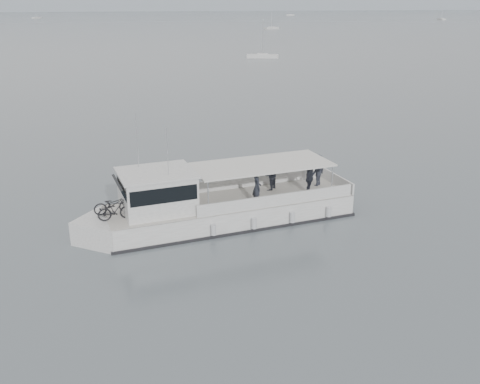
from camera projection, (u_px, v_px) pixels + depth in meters
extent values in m
plane|color=#566066|center=(268.00, 226.00, 27.58)|extent=(1400.00, 1400.00, 0.00)
cube|color=white|center=(231.00, 213.00, 28.06)|extent=(13.17, 5.30, 1.39)
cube|color=white|center=(107.00, 231.00, 25.85)|extent=(3.43, 3.43, 1.39)
cube|color=beige|center=(231.00, 200.00, 27.83)|extent=(13.17, 5.30, 0.06)
cube|color=black|center=(231.00, 220.00, 28.21)|extent=(13.40, 5.46, 0.19)
cube|color=white|center=(252.00, 181.00, 29.82)|extent=(8.45, 1.39, 0.64)
cube|color=white|center=(278.00, 200.00, 26.95)|extent=(8.45, 1.39, 0.64)
cube|color=white|center=(337.00, 180.00, 29.91)|extent=(0.62, 3.39, 0.64)
cube|color=white|center=(157.00, 192.00, 26.18)|extent=(3.81, 3.36, 1.92)
cube|color=black|center=(123.00, 194.00, 25.55)|extent=(0.99, 2.73, 1.23)
cube|color=black|center=(157.00, 186.00, 26.07)|extent=(3.60, 3.37, 0.75)
cube|color=white|center=(156.00, 173.00, 25.83)|extent=(4.05, 3.60, 0.11)
cube|color=silver|center=(261.00, 165.00, 27.82)|extent=(7.65, 4.26, 0.09)
cylinder|color=silver|center=(208.00, 198.00, 25.63)|extent=(0.07, 0.07, 1.76)
cylinder|color=silver|center=(190.00, 180.00, 28.25)|extent=(0.07, 0.07, 1.76)
cylinder|color=silver|center=(332.00, 181.00, 27.99)|extent=(0.07, 0.07, 1.76)
cylinder|color=silver|center=(305.00, 166.00, 30.61)|extent=(0.07, 0.07, 1.76)
cylinder|color=silver|center=(137.00, 141.00, 25.98)|extent=(0.04, 0.04, 2.77)
cylinder|color=silver|center=(168.00, 152.00, 24.93)|extent=(0.04, 0.04, 2.35)
cylinder|color=silver|center=(213.00, 230.00, 25.85)|extent=(0.29, 0.29, 0.53)
cylinder|color=silver|center=(254.00, 223.00, 26.59)|extent=(0.29, 0.29, 0.53)
cylinder|color=silver|center=(292.00, 217.00, 27.33)|extent=(0.29, 0.29, 0.53)
cylinder|color=silver|center=(329.00, 212.00, 28.06)|extent=(0.29, 0.29, 0.53)
imported|color=black|center=(113.00, 204.00, 25.97)|extent=(1.90, 0.91, 0.96)
imported|color=black|center=(115.00, 210.00, 25.22)|extent=(1.74, 0.72, 1.01)
imported|color=#282B35|center=(257.00, 187.00, 27.05)|extent=(0.43, 0.65, 1.79)
imported|color=#282B35|center=(270.00, 174.00, 29.06)|extent=(1.09, 1.10, 1.79)
imported|color=#282B35|center=(310.00, 178.00, 28.44)|extent=(0.99, 1.10, 1.79)
imported|color=#282B35|center=(317.00, 170.00, 29.74)|extent=(1.33, 1.22, 1.79)
cube|color=white|center=(290.00, 15.00, 382.90)|extent=(5.75, 2.33, 0.75)
cube|color=white|center=(290.00, 15.00, 382.79)|extent=(2.10, 1.75, 0.45)
cube|color=white|center=(37.00, 18.00, 325.16)|extent=(5.28, 7.06, 0.75)
cube|color=white|center=(37.00, 17.00, 325.05)|extent=(2.85, 3.04, 0.45)
cylinder|color=silver|center=(36.00, 11.00, 323.77)|extent=(0.08, 0.08, 7.55)
cube|color=white|center=(271.00, 28.00, 210.23)|extent=(6.37, 4.06, 0.75)
cube|color=white|center=(271.00, 27.00, 210.12)|extent=(2.61, 2.37, 0.45)
cylinder|color=silver|center=(272.00, 18.00, 208.99)|extent=(0.08, 0.08, 6.69)
cube|color=white|center=(263.00, 56.00, 106.54)|extent=(6.53, 3.69, 0.75)
cube|color=white|center=(263.00, 55.00, 106.44)|extent=(2.59, 2.29, 0.45)
cylinder|color=silver|center=(263.00, 37.00, 105.28)|extent=(0.08, 0.08, 6.85)
cube|color=white|center=(441.00, 19.00, 304.41)|extent=(3.10, 7.12, 0.75)
cube|color=white|center=(442.00, 19.00, 304.31)|extent=(2.23, 2.64, 0.45)
cylinder|color=silver|center=(442.00, 12.00, 303.02)|extent=(0.08, 0.08, 7.57)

